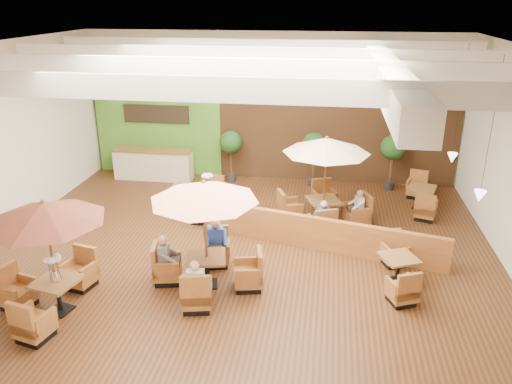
% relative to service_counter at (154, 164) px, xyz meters
% --- Properties ---
extents(room, '(14.04, 14.00, 5.52)m').
position_rel_service_counter_xyz_m(room, '(4.65, -3.88, 3.05)').
color(room, '#381E0F').
rests_on(room, ground).
extents(service_counter, '(3.00, 0.75, 1.18)m').
position_rel_service_counter_xyz_m(service_counter, '(0.00, 0.00, 0.00)').
color(service_counter, beige).
rests_on(service_counter, ground).
extents(booth_divider, '(6.79, 1.84, 0.96)m').
position_rel_service_counter_xyz_m(booth_divider, '(6.53, -4.92, -0.10)').
color(booth_divider, brown).
rests_on(booth_divider, ground).
extents(table_0, '(2.66, 2.79, 2.74)m').
position_rel_service_counter_xyz_m(table_0, '(0.79, -8.76, 1.36)').
color(table_0, brown).
rests_on(table_0, ground).
extents(table_1, '(2.82, 2.82, 2.77)m').
position_rel_service_counter_xyz_m(table_1, '(3.88, -7.20, 1.29)').
color(table_1, brown).
rests_on(table_1, ground).
extents(table_2, '(2.96, 2.96, 2.83)m').
position_rel_service_counter_xyz_m(table_2, '(6.60, -3.20, 1.33)').
color(table_2, brown).
rests_on(table_2, ground).
extents(table_3, '(1.64, 2.40, 1.47)m').
position_rel_service_counter_xyz_m(table_3, '(2.61, -2.79, -0.14)').
color(table_3, brown).
rests_on(table_3, ground).
extents(table_4, '(1.06, 2.58, 0.90)m').
position_rel_service_counter_xyz_m(table_4, '(8.51, -6.38, -0.24)').
color(table_4, brown).
rests_on(table_4, ground).
extents(table_5, '(1.07, 2.68, 0.95)m').
position_rel_service_counter_xyz_m(table_5, '(9.80, -1.44, -0.22)').
color(table_5, brown).
rests_on(table_5, ground).
extents(topiary_0, '(0.85, 0.85, 1.97)m').
position_rel_service_counter_xyz_m(topiary_0, '(3.01, 0.20, 0.89)').
color(topiary_0, black).
rests_on(topiary_0, ground).
extents(topiary_1, '(0.87, 0.87, 2.03)m').
position_rel_service_counter_xyz_m(topiary_1, '(6.13, 0.20, 0.93)').
color(topiary_1, black).
rests_on(topiary_1, ground).
extents(topiary_2, '(0.88, 0.88, 2.05)m').
position_rel_service_counter_xyz_m(topiary_2, '(8.94, 0.20, 0.94)').
color(topiary_2, black).
rests_on(topiary_2, ground).
extents(diner_0, '(0.40, 0.33, 0.80)m').
position_rel_service_counter_xyz_m(diner_0, '(3.88, -8.22, 0.18)').
color(diner_0, silver).
rests_on(diner_0, ground).
extents(diner_1, '(0.45, 0.40, 0.83)m').
position_rel_service_counter_xyz_m(diner_1, '(3.88, -6.19, 0.19)').
color(diner_1, '#2644A5').
rests_on(diner_1, ground).
extents(diner_2, '(0.36, 0.42, 0.81)m').
position_rel_service_counter_xyz_m(diner_2, '(2.87, -7.20, 0.18)').
color(diner_2, slate).
rests_on(diner_2, ground).
extents(diner_3, '(0.41, 0.36, 0.76)m').
position_rel_service_counter_xyz_m(diner_3, '(6.60, -4.23, 0.16)').
color(diner_3, '#2644A5').
rests_on(diner_3, ground).
extents(diner_4, '(0.35, 0.39, 0.72)m').
position_rel_service_counter_xyz_m(diner_4, '(7.63, -3.20, 0.15)').
color(diner_4, silver).
rests_on(diner_4, ground).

